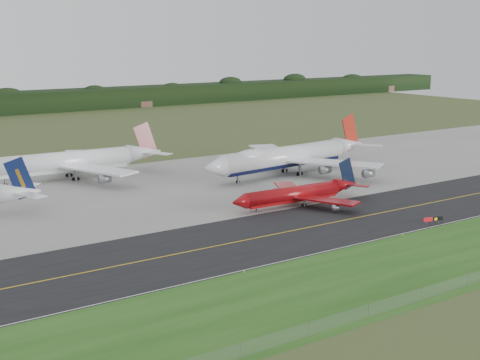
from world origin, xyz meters
name	(u,v)px	position (x,y,z in m)	size (l,w,h in m)	color
ground	(315,220)	(0.00, 0.00, 0.00)	(600.00, 600.00, 0.00)	#374520
grass_verge	(432,260)	(0.00, -35.00, 0.01)	(400.00, 30.00, 0.01)	#214E17
taxiway	(326,224)	(0.00, -4.00, 0.01)	(400.00, 32.00, 0.02)	black
apron	(205,182)	(0.00, 51.00, 0.01)	(400.00, 78.00, 0.01)	gray
taxiway_centreline	(326,224)	(0.00, -4.00, 0.03)	(400.00, 0.40, 0.00)	gold
taxiway_edge_line	(374,240)	(0.00, -19.50, 0.03)	(400.00, 0.25, 0.00)	silver
horizon_treeline	(3,104)	(0.00, 273.76, 5.47)	(700.00, 25.00, 12.00)	black
jet_ba_747	(289,156)	(28.35, 46.43, 5.88)	(68.77, 56.60, 17.28)	silver
jet_red_737	(299,193)	(6.21, 13.97, 2.99)	(39.97, 32.68, 10.82)	maroon
jet_star_tail	(71,162)	(-31.23, 78.54, 5.33)	(60.53, 50.67, 15.98)	white
taxiway_sign	(433,219)	(20.43, -18.02, 1.18)	(4.88, 1.61, 1.68)	slate
edge_marker_left	(244,271)	(-34.60, -20.50, 0.25)	(0.16, 0.16, 0.50)	yellow
edge_marker_center	(403,234)	(7.58, -20.50, 0.25)	(0.16, 0.16, 0.50)	yellow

